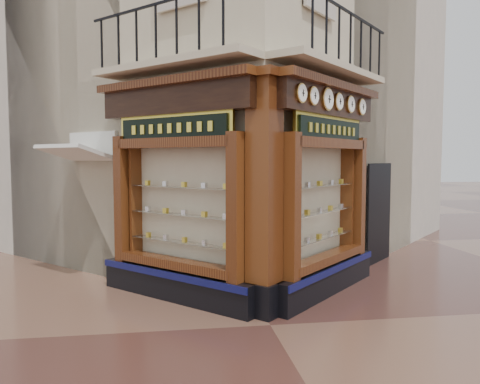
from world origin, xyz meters
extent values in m
plane|color=#452620|center=(0.00, 0.00, 0.00)|extent=(80.00, 80.00, 0.00)
cube|color=beige|center=(0.00, 6.16, 6.00)|extent=(11.31, 11.31, 12.00)
cube|color=#B0A89A|center=(-2.47, 8.63, 5.50)|extent=(11.31, 11.31, 11.00)
cube|color=#B0A89A|center=(2.47, 8.63, 5.50)|extent=(11.31, 11.31, 11.00)
cube|color=black|center=(-1.44, 1.54, 0.28)|extent=(2.72, 2.72, 0.55)
cube|color=#0C0E40|center=(-1.57, 1.41, 0.49)|extent=(2.50, 2.50, 0.12)
cube|color=#361609|center=(-0.45, 0.55, 1.77)|extent=(0.37, 0.37, 2.45)
cube|color=#361609|center=(-2.43, 2.53, 1.77)|extent=(0.37, 0.37, 2.45)
cube|color=#FFF5C1|center=(-1.20, 1.77, 1.75)|extent=(1.80, 1.80, 2.10)
cube|color=black|center=(-1.42, 1.55, 3.60)|extent=(2.69, 2.69, 0.50)
cube|color=#361609|center=(-1.47, 1.50, 3.91)|extent=(2.86, 2.86, 0.14)
cube|color=black|center=(1.44, 1.54, 0.28)|extent=(2.72, 2.72, 0.55)
cube|color=#0C0E40|center=(1.57, 1.41, 0.49)|extent=(2.50, 2.50, 0.12)
cube|color=#361609|center=(0.45, 0.55, 1.77)|extent=(0.37, 0.37, 2.45)
cube|color=#361609|center=(2.43, 2.53, 1.77)|extent=(0.37, 0.37, 2.45)
cube|color=#FFF5C1|center=(1.20, 1.77, 1.75)|extent=(1.80, 1.80, 2.10)
cube|color=black|center=(1.42, 1.55, 3.60)|extent=(2.69, 2.69, 0.50)
cube|color=#361609|center=(1.47, 1.50, 3.91)|extent=(2.86, 2.86, 0.14)
cube|color=black|center=(0.00, 0.50, 0.28)|extent=(0.78, 0.78, 0.55)
cube|color=#361609|center=(0.00, 0.50, 2.20)|extent=(0.64, 0.64, 3.50)
cube|color=#361609|center=(0.00, 0.50, 3.91)|extent=(0.85, 0.85, 0.14)
cube|color=beige|center=(-1.48, 1.49, 4.20)|extent=(2.97, 2.97, 0.12)
cube|color=black|center=(-1.72, 1.26, 5.15)|extent=(2.36, 2.36, 0.04)
cube|color=beige|center=(1.48, 1.49, 4.20)|extent=(2.97, 2.97, 0.12)
cube|color=black|center=(1.72, 1.26, 5.15)|extent=(2.36, 2.36, 0.04)
cylinder|color=gold|center=(0.60, 0.51, 3.62)|extent=(0.26, 0.26, 0.32)
cylinder|color=white|center=(0.62, 0.48, 3.62)|extent=(0.21, 0.21, 0.27)
cube|color=black|center=(0.63, 0.47, 3.62)|extent=(0.02, 0.02, 0.11)
cube|color=black|center=(0.63, 0.47, 3.62)|extent=(0.06, 0.06, 0.01)
cylinder|color=gold|center=(0.89, 0.80, 3.62)|extent=(0.26, 0.26, 0.32)
cylinder|color=white|center=(0.91, 0.78, 3.62)|extent=(0.21, 0.21, 0.27)
cube|color=black|center=(0.92, 0.77, 3.62)|extent=(0.02, 0.02, 0.11)
cube|color=black|center=(0.92, 0.77, 3.62)|extent=(0.06, 0.06, 0.01)
cylinder|color=gold|center=(1.28, 1.18, 3.62)|extent=(0.32, 0.32, 0.41)
cylinder|color=white|center=(1.30, 1.16, 3.62)|extent=(0.26, 0.26, 0.35)
cube|color=black|center=(1.31, 1.15, 3.62)|extent=(0.02, 0.02, 0.14)
cube|color=black|center=(1.31, 1.15, 3.62)|extent=(0.08, 0.08, 0.01)
cylinder|color=gold|center=(1.60, 1.51, 3.62)|extent=(0.27, 0.27, 0.33)
cylinder|color=white|center=(1.62, 1.49, 3.62)|extent=(0.21, 0.21, 0.28)
cube|color=black|center=(1.63, 1.48, 3.62)|extent=(0.02, 0.02, 0.11)
cube|color=black|center=(1.63, 1.48, 3.62)|extent=(0.07, 0.07, 0.01)
cylinder|color=gold|center=(1.98, 1.89, 3.62)|extent=(0.27, 0.27, 0.34)
cylinder|color=white|center=(2.00, 1.87, 3.62)|extent=(0.22, 0.22, 0.29)
cube|color=black|center=(2.01, 1.86, 3.62)|extent=(0.02, 0.02, 0.11)
cube|color=black|center=(2.01, 1.86, 3.62)|extent=(0.07, 0.07, 0.01)
cylinder|color=gold|center=(2.39, 2.29, 3.62)|extent=(0.28, 0.28, 0.34)
cylinder|color=white|center=(2.41, 2.27, 3.62)|extent=(0.22, 0.22, 0.29)
cube|color=black|center=(2.42, 2.26, 3.62)|extent=(0.02, 0.02, 0.11)
cube|color=black|center=(2.42, 2.26, 3.62)|extent=(0.07, 0.07, 0.01)
cube|color=gold|center=(-1.45, 1.53, 3.10)|extent=(1.96, 1.96, 0.52)
cube|color=black|center=(-1.48, 1.50, 3.10)|extent=(1.83, 1.83, 0.39)
cube|color=gold|center=(1.45, 1.53, 3.10)|extent=(1.91, 1.91, 0.51)
cube|color=black|center=(1.48, 1.50, 3.10)|extent=(1.78, 1.78, 0.38)
camera|label=1|loc=(-1.51, -6.90, 2.57)|focal=35.00mm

